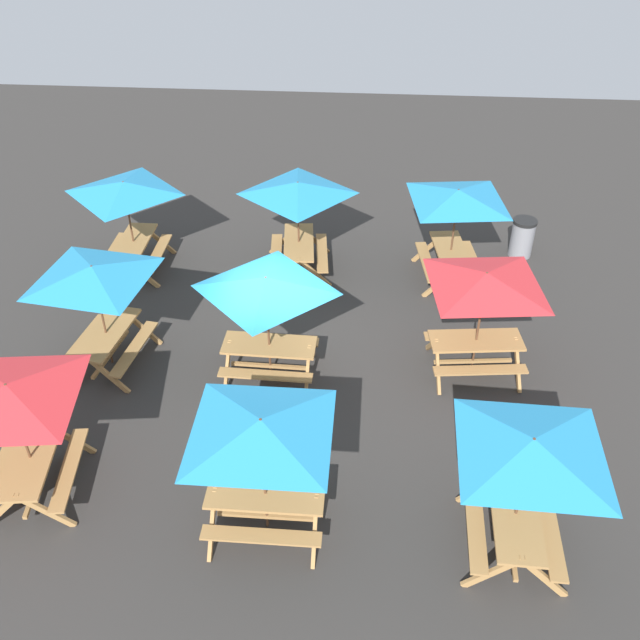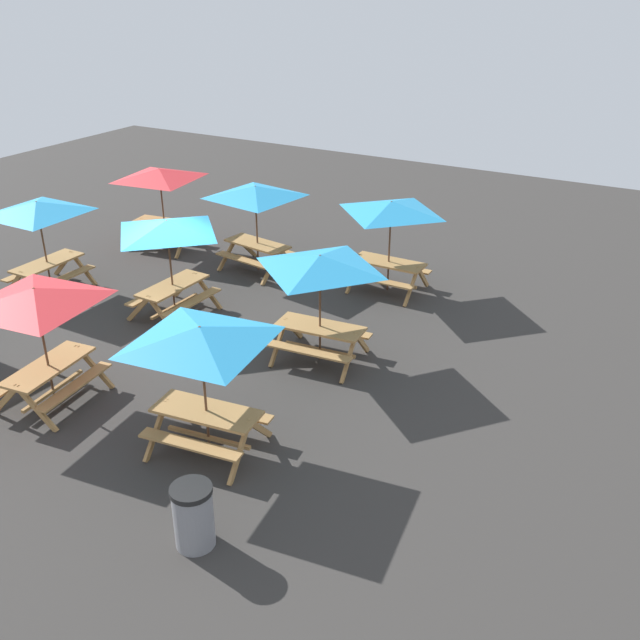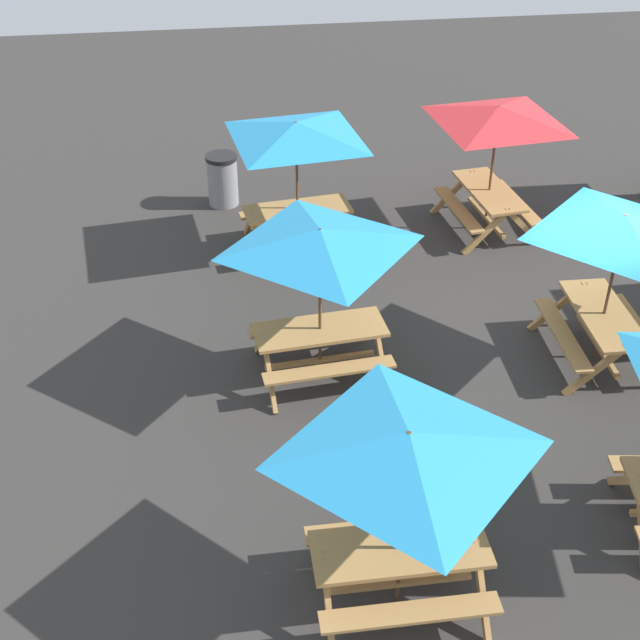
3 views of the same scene
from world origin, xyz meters
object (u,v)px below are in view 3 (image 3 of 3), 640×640
Objects in this scene: picnic_table_5 at (407,458)px; trash_bin_gray at (223,180)px; picnic_table_0 at (320,250)px; picnic_table_1 at (621,236)px; picnic_table_4 at (497,124)px; picnic_table_6 at (296,140)px.

trash_bin_gray is at bearing 98.31° from picnic_table_5.
picnic_table_0 is 5.76m from trash_bin_gray.
picnic_table_4 is (-0.45, 4.00, 0.00)m from picnic_table_1.
picnic_table_6 is at bearing 82.81° from picnic_table_0.
picnic_table_4 is 1.00× the size of picnic_table_6.
picnic_table_5 is at bearing -81.71° from trash_bin_gray.
picnic_table_1 is 7.73m from trash_bin_gray.
picnic_table_0 and picnic_table_1 have the same top height.
picnic_table_0 and picnic_table_5 have the same top height.
trash_bin_gray is (-5.08, 5.63, -1.49)m from picnic_table_1.
picnic_table_4 is at bearing 41.79° from picnic_table_0.
picnic_table_0 is at bearing 130.68° from picnic_table_4.
picnic_table_5 is 9.61m from trash_bin_gray.
picnic_table_5 is at bearing 150.62° from picnic_table_4.
picnic_table_5 is 0.83× the size of picnic_table_6.
trash_bin_gray is (-1.37, 9.39, -1.49)m from picnic_table_5.
picnic_table_6 is at bearing 91.32° from picnic_table_5.
picnic_table_0 is 0.83× the size of picnic_table_4.
picnic_table_6 reaches higher than trash_bin_gray.
picnic_table_4 is at bearing -19.34° from trash_bin_gray.
picnic_table_4 reaches higher than trash_bin_gray.
picnic_table_1 is at bearing 179.84° from picnic_table_4.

